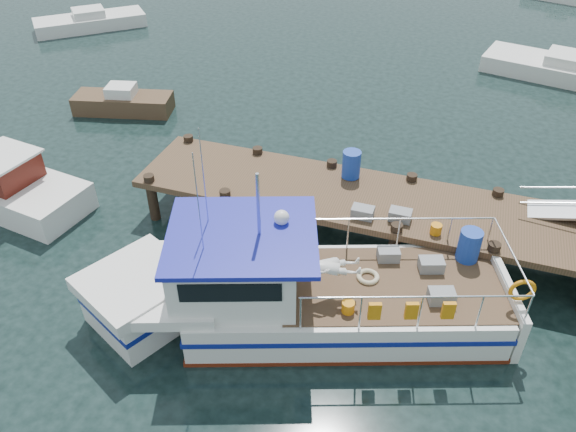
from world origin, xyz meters
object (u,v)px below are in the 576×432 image
(moored_rowboat, at_px, (123,102))
(moored_a, at_px, (90,21))
(lobster_boat, at_px, (291,292))
(moored_c, at_px, (568,70))

(moored_rowboat, distance_m, moored_a, 11.61)
(lobster_boat, xyz_separation_m, moored_rowboat, (-10.46, 8.93, -0.51))
(moored_c, bearing_deg, lobster_boat, -88.77)
(moored_rowboat, bearing_deg, lobster_boat, -24.40)
(moored_rowboat, xyz_separation_m, moored_c, (17.91, 9.77, 0.01))
(moored_a, height_order, moored_c, moored_c)
(lobster_boat, bearing_deg, moored_c, 48.75)
(lobster_boat, distance_m, moored_a, 25.30)
(moored_a, bearing_deg, moored_rowboat, -71.75)
(moored_a, bearing_deg, lobster_boat, -67.27)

